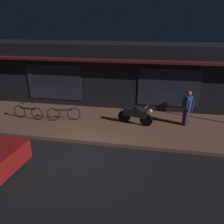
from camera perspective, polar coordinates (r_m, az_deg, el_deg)
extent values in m
plane|color=black|center=(8.75, -7.31, -11.23)|extent=(60.00, 60.00, 0.00)
cube|color=brown|center=(11.26, -2.73, -2.82)|extent=(18.00, 4.00, 0.15)
cube|color=black|center=(13.89, 0.39, 9.44)|extent=(18.00, 2.80, 3.60)
cube|color=#262838|center=(13.59, -14.23, 7.20)|extent=(3.20, 0.04, 2.00)
cube|color=#262838|center=(12.39, 13.96, 5.88)|extent=(3.20, 0.04, 2.00)
cube|color=#591919|center=(12.11, -1.03, 12.69)|extent=(16.20, 0.50, 0.12)
cylinder|color=black|center=(11.09, 3.05, -1.09)|extent=(0.61, 0.25, 0.60)
cylinder|color=black|center=(10.79, 8.53, -1.98)|extent=(0.61, 0.25, 0.60)
cube|color=black|center=(10.82, 5.80, -0.17)|extent=(1.13, 0.52, 0.36)
ellipsoid|color=black|center=(10.71, 6.61, 0.71)|extent=(0.48, 0.33, 0.20)
sphere|color=#F9EDB7|center=(10.57, 9.55, 0.27)|extent=(0.18, 0.18, 0.18)
cylinder|color=gray|center=(10.56, 8.56, 1.28)|extent=(0.15, 0.54, 0.03)
torus|color=black|center=(12.49, -22.01, 0.10)|extent=(0.66, 0.11, 0.66)
torus|color=black|center=(11.91, -18.21, -0.40)|extent=(0.66, 0.11, 0.66)
cube|color=black|center=(12.12, -20.28, 0.82)|extent=(0.90, 0.13, 0.06)
cube|color=brown|center=(12.18, -21.39, 2.12)|extent=(0.21, 0.10, 0.06)
cylinder|color=black|center=(11.77, -18.85, 2.22)|extent=(0.07, 0.42, 0.02)
torus|color=black|center=(11.59, -14.42, -0.58)|extent=(0.65, 0.19, 0.66)
torus|color=black|center=(11.43, -9.51, -0.51)|extent=(0.65, 0.19, 0.66)
cube|color=black|center=(11.42, -12.07, 0.48)|extent=(0.89, 0.25, 0.06)
cube|color=brown|center=(11.37, -13.42, 1.72)|extent=(0.21, 0.12, 0.06)
cylinder|color=black|center=(11.24, -10.10, 2.18)|extent=(0.12, 0.41, 0.02)
cube|color=#28232D|center=(11.29, 18.00, -1.07)|extent=(0.34, 0.34, 0.85)
cube|color=navy|center=(11.05, 18.43, 2.36)|extent=(0.42, 0.43, 0.58)
sphere|color=#8C6647|center=(10.92, 18.68, 4.44)|extent=(0.22, 0.22, 0.22)
cylinder|color=navy|center=(11.21, 17.34, 2.39)|extent=(0.13, 0.13, 0.52)
cylinder|color=navy|center=(10.93, 19.46, 1.63)|extent=(0.13, 0.13, 0.52)
cylinder|color=black|center=(9.12, -23.43, -9.21)|extent=(0.65, 0.26, 0.64)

